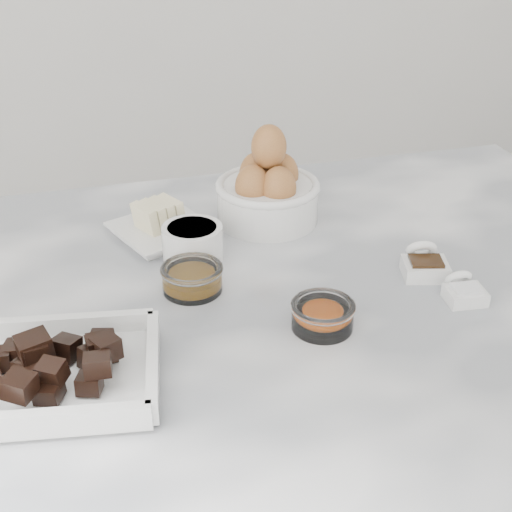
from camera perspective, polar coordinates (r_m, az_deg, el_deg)
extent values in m
cube|color=white|center=(0.91, -0.72, -4.36)|extent=(1.20, 0.80, 0.04)
cube|color=white|center=(0.78, -15.98, -9.64)|extent=(0.23, 0.19, 0.01)
cube|color=white|center=(1.05, -7.49, 1.95)|extent=(0.15, 0.15, 0.01)
cube|color=white|center=(1.05, -7.52, 2.29)|extent=(0.16, 0.16, 0.00)
cylinder|color=white|center=(0.97, -5.09, 1.04)|extent=(0.08, 0.08, 0.05)
cylinder|color=white|center=(0.96, -5.14, 2.07)|extent=(0.07, 0.07, 0.01)
cylinder|color=white|center=(1.07, 0.93, 4.32)|extent=(0.15, 0.15, 0.06)
torus|color=white|center=(1.06, 0.94, 5.67)|extent=(0.16, 0.16, 0.01)
ellipsoid|color=#B07439|center=(1.07, 2.48, 6.31)|extent=(0.05, 0.05, 0.07)
ellipsoid|color=#B07439|center=(1.05, -0.66, 5.76)|extent=(0.05, 0.05, 0.07)
ellipsoid|color=#B07439|center=(1.09, 0.67, 6.67)|extent=(0.05, 0.05, 0.07)
ellipsoid|color=#B07439|center=(1.03, 1.14, 5.32)|extent=(0.05, 0.05, 0.07)
ellipsoid|color=#B07439|center=(1.04, 1.04, 8.71)|extent=(0.05, 0.05, 0.07)
cylinder|color=white|center=(0.91, -5.13, -1.86)|extent=(0.08, 0.08, 0.03)
torus|color=white|center=(0.90, -5.17, -1.05)|extent=(0.08, 0.08, 0.01)
cylinder|color=#C2780D|center=(0.91, -5.11, -2.15)|extent=(0.06, 0.06, 0.01)
cylinder|color=white|center=(0.84, 5.35, -4.83)|extent=(0.07, 0.07, 0.03)
torus|color=white|center=(0.83, 5.39, -4.02)|extent=(0.08, 0.08, 0.01)
ellipsoid|color=#E15C06|center=(0.84, 5.35, -4.77)|extent=(0.05, 0.05, 0.02)
cube|color=white|center=(0.96, 13.37, -1.03)|extent=(0.07, 0.06, 0.02)
cube|color=black|center=(0.96, 13.46, -0.38)|extent=(0.05, 0.04, 0.00)
torus|color=white|center=(0.98, 13.09, 0.46)|extent=(0.05, 0.04, 0.04)
cube|color=white|center=(0.92, 16.39, -3.05)|extent=(0.05, 0.04, 0.02)
cube|color=white|center=(0.92, 16.48, -2.49)|extent=(0.04, 0.03, 0.00)
torus|color=white|center=(0.93, 15.88, -1.73)|extent=(0.04, 0.03, 0.03)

